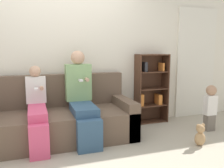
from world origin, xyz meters
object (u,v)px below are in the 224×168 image
object	(u,v)px
teddy_bear	(200,135)
adult_seated	(82,95)
toddler_standing	(210,106)
child_seated	(37,108)
bookshelf	(150,89)
couch	(59,120)

from	to	relation	value
teddy_bear	adult_seated	bearing A→B (deg)	152.24
adult_seated	toddler_standing	distance (m)	2.06
child_seated	bookshelf	xyz separation A→B (m)	(1.95, 0.50, 0.07)
toddler_standing	bookshelf	distance (m)	1.03
bookshelf	teddy_bear	distance (m)	1.30
toddler_standing	teddy_bear	distance (m)	0.76
couch	child_seated	world-z (taller)	child_seated
adult_seated	child_seated	distance (m)	0.63
bookshelf	teddy_bear	world-z (taller)	bookshelf
child_seated	teddy_bear	bearing A→B (deg)	-18.77
bookshelf	teddy_bear	xyz separation A→B (m)	(0.13, -1.21, -0.46)
adult_seated	bookshelf	distance (m)	1.41
child_seated	toddler_standing	distance (m)	2.65
toddler_standing	teddy_bear	xyz separation A→B (m)	(-0.55, -0.46, -0.26)
adult_seated	child_seated	bearing A→B (deg)	-174.08
adult_seated	child_seated	xyz separation A→B (m)	(-0.62, -0.06, -0.12)
couch	bookshelf	world-z (taller)	bookshelf
adult_seated	teddy_bear	distance (m)	1.74
child_seated	toddler_standing	world-z (taller)	child_seated
toddler_standing	bookshelf	size ratio (longest dim) A/B	0.61
teddy_bear	child_seated	bearing A→B (deg)	161.23
bookshelf	child_seated	bearing A→B (deg)	-165.75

